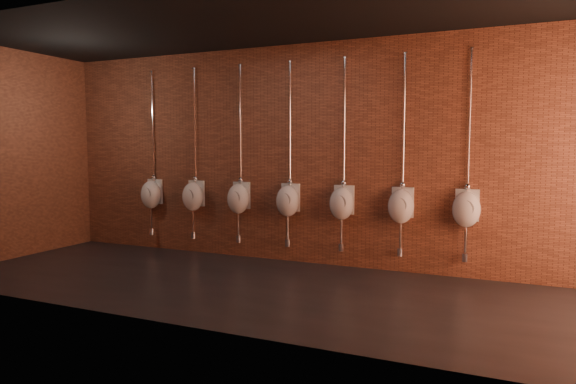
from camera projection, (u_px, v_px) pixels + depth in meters
name	position (u px, v px, depth m)	size (l,w,h in m)	color
ground	(262.00, 288.00, 6.26)	(8.50, 8.50, 0.00)	black
room_shell	(261.00, 122.00, 6.08)	(8.54, 3.04, 3.22)	black
urinal_0	(151.00, 194.00, 8.54)	(0.37, 0.33, 2.71)	white
urinal_1	(193.00, 196.00, 8.21)	(0.37, 0.33, 2.71)	white
urinal_2	(239.00, 198.00, 7.87)	(0.37, 0.33, 2.71)	white
urinal_3	(288.00, 200.00, 7.54)	(0.37, 0.33, 2.71)	white
urinal_4	(342.00, 202.00, 7.21)	(0.37, 0.33, 2.71)	white
urinal_5	(401.00, 205.00, 6.87)	(0.37, 0.33, 2.71)	white
urinal_6	(466.00, 208.00, 6.54)	(0.37, 0.33, 2.71)	white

